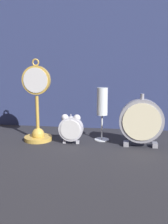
# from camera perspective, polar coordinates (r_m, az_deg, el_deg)

# --- Properties ---
(ground_plane) EXTENTS (4.00, 4.00, 0.00)m
(ground_plane) POSITION_cam_1_polar(r_m,az_deg,el_deg) (0.96, -0.69, -8.29)
(ground_plane) COLOR #232328
(fabric_backdrop_drape) EXTENTS (1.57, 0.01, 0.68)m
(fabric_backdrop_drape) POSITION_cam_1_polar(r_m,az_deg,el_deg) (1.23, 1.68, 11.84)
(fabric_backdrop_drape) COLOR navy
(fabric_backdrop_drape) RESTS_ON ground_plane
(pocket_watch_on_stand) EXTENTS (0.12, 0.12, 0.34)m
(pocket_watch_on_stand) POSITION_cam_1_polar(r_m,az_deg,el_deg) (1.05, -10.64, -0.01)
(pocket_watch_on_stand) COLOR gold
(pocket_watch_on_stand) RESTS_ON ground_plane
(alarm_clock_twin_bell) EXTENTS (0.10, 0.03, 0.12)m
(alarm_clock_twin_bell) POSITION_cam_1_polar(r_m,az_deg,el_deg) (1.00, -3.00, -3.56)
(alarm_clock_twin_bell) COLOR silver
(alarm_clock_twin_bell) RESTS_ON ground_plane
(mantel_clock_silver) EXTENTS (0.17, 0.04, 0.21)m
(mantel_clock_silver) POSITION_cam_1_polar(r_m,az_deg,el_deg) (0.98, 12.96, -2.10)
(mantel_clock_silver) COLOR gray
(mantel_clock_silver) RESTS_ON ground_plane
(champagne_flute) EXTENTS (0.06, 0.06, 0.22)m
(champagne_flute) POSITION_cam_1_polar(r_m,az_deg,el_deg) (1.04, 4.18, 1.48)
(champagne_flute) COLOR silver
(champagne_flute) RESTS_ON ground_plane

